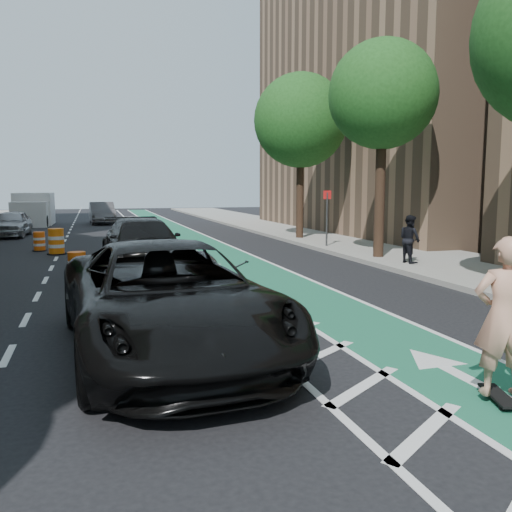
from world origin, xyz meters
name	(u,v)px	position (x,y,z in m)	size (l,w,h in m)	color
ground	(209,339)	(0.00, 0.00, 0.00)	(120.00, 120.00, 0.00)	black
bike_lane	(233,259)	(3.00, 10.00, 0.01)	(2.00, 90.00, 0.01)	#1B6045
buffer_strip	(192,261)	(1.50, 10.00, 0.01)	(1.40, 90.00, 0.01)	silver
sidewalk_right	(391,251)	(9.50, 10.00, 0.07)	(5.00, 90.00, 0.15)	gray
curb_right	(335,253)	(7.05, 10.00, 0.08)	(0.12, 90.00, 0.16)	gray
building_right_far	(427,71)	(17.50, 20.00, 9.50)	(14.00, 22.00, 19.00)	#84664C
tree_r_c	(385,94)	(7.90, 8.00, 5.77)	(4.20, 4.20, 7.90)	#382619
tree_r_d	(300,121)	(7.90, 16.00, 5.77)	(4.20, 4.20, 7.90)	#382619
sign_post	(327,217)	(7.60, 12.00, 1.35)	(0.35, 0.08, 2.47)	#4C4C4C
skateboard	(498,396)	(2.83, -3.75, 0.08)	(0.45, 0.80, 0.10)	black
skateboarder	(503,317)	(2.83, -3.75, 1.08)	(0.71, 0.47, 1.94)	tan
suv_near	(167,299)	(-0.78, -0.57, 0.88)	(2.92, 6.33, 1.76)	black
suv_far	(143,244)	(-0.31, 8.86, 0.80)	(2.23, 5.49, 1.59)	black
car_silver	(11,224)	(-6.00, 22.25, 0.70)	(1.66, 4.12, 1.40)	#A8A8AE
car_grey	(102,213)	(-1.20, 31.63, 0.78)	(1.65, 4.72, 1.55)	#56555A
pedestrian	(410,239)	(8.05, 6.44, 0.94)	(0.76, 0.60, 1.57)	black
box_truck	(33,210)	(-5.78, 31.38, 1.02)	(2.52, 5.38, 2.22)	silver
barrel_a	(77,268)	(-2.32, 6.73, 0.39)	(0.61, 0.61, 0.84)	#F45A0C
barrel_b	(56,242)	(-3.25, 13.44, 0.48)	(0.75, 0.75, 1.02)	orange
barrel_c	(39,242)	(-4.00, 14.89, 0.37)	(0.58, 0.58, 0.79)	#FF5C0D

